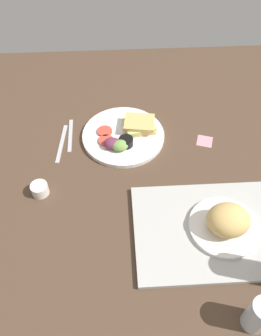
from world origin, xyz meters
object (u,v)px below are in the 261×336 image
object	(u,v)px
serving_tray	(209,230)
espresso_cup	(40,189)
bread_plate_near	(227,222)
plate_with_salad	(125,135)
sticky_note	(205,141)
drinking_glass	(259,315)
fork	(70,135)
knife	(62,143)

from	to	relation	value
serving_tray	espresso_cup	distance (cm)	54.96
serving_tray	bread_plate_near	world-z (taller)	bread_plate_near
serving_tray	plate_with_salad	distance (cm)	47.01
plate_with_salad	bread_plate_near	bearing A→B (deg)	123.84
bread_plate_near	sticky_note	xyz separation A→B (cm)	(-1.93, -37.82, -5.55)
bread_plate_near	espresso_cup	size ratio (longest dim) A/B	3.69
drinking_glass	fork	distance (cm)	85.81
serving_tray	drinking_glass	bearing A→B (deg)	102.66
drinking_glass	knife	size ratio (longest dim) A/B	0.62
bread_plate_near	espresso_cup	distance (cm)	59.27
bread_plate_near	plate_with_salad	size ratio (longest dim) A/B	0.67
drinking_glass	fork	world-z (taller)	drinking_glass
serving_tray	fork	bearing A→B (deg)	-44.49
plate_with_salad	sticky_note	distance (cm)	29.79
drinking_glass	fork	xyz separation A→B (cm)	(49.91, -69.57, -5.63)
drinking_glass	knife	world-z (taller)	drinking_glass
espresso_cup	sticky_note	world-z (taller)	espresso_cup
bread_plate_near	drinking_glass	xyz separation A→B (cm)	(-1.64, 25.95, 0.27)
bread_plate_near	sticky_note	distance (cm)	38.27
bread_plate_near	knife	world-z (taller)	bread_plate_near
drinking_glass	knife	xyz separation A→B (cm)	(52.91, -65.57, -5.63)
bread_plate_near	knife	bearing A→B (deg)	-37.69
plate_with_salad	knife	bearing A→B (deg)	3.86
drinking_glass	sticky_note	xyz separation A→B (cm)	(-0.29, -63.77, -5.82)
bread_plate_near	plate_with_salad	xyz separation A→B (cm)	(27.63, -41.21, -3.99)
drinking_glass	sticky_note	distance (cm)	64.04
fork	sticky_note	xyz separation A→B (cm)	(-50.20, 5.80, -0.19)
espresso_cup	drinking_glass	bearing A→B (deg)	143.13
espresso_cup	sticky_note	bearing A→B (deg)	-160.93
sticky_note	knife	bearing A→B (deg)	-1.94
espresso_cup	serving_tray	bearing A→B (deg)	161.75
drinking_glass	fork	size ratio (longest dim) A/B	0.69
serving_tray	knife	xyz separation A→B (cm)	(46.98, -39.20, -0.55)
plate_with_salad	fork	size ratio (longest dim) A/B	1.80
plate_with_salad	fork	bearing A→B (deg)	-6.64
espresso_cup	knife	xyz separation A→B (cm)	(-5.20, -21.99, -1.75)
serving_tray	knife	distance (cm)	61.19
espresso_cup	knife	world-z (taller)	espresso_cup
sticky_note	fork	bearing A→B (deg)	-6.59
knife	sticky_note	xyz separation A→B (cm)	(-53.20, 1.80, -0.19)
knife	serving_tray	bearing A→B (deg)	55.80
drinking_glass	espresso_cup	world-z (taller)	drinking_glass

